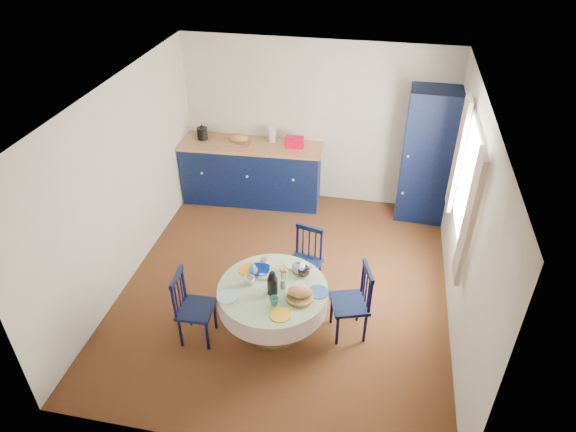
% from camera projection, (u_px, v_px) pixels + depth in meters
% --- Properties ---
extents(floor, '(4.50, 4.50, 0.00)m').
position_uv_depth(floor, '(286.00, 286.00, 6.53)').
color(floor, black).
rests_on(floor, ground).
extents(ceiling, '(4.50, 4.50, 0.00)m').
position_uv_depth(ceiling, '(285.00, 98.00, 5.13)').
color(ceiling, white).
rests_on(ceiling, wall_back).
extents(wall_back, '(4.00, 0.02, 2.50)m').
position_uv_depth(wall_back, '(315.00, 124.00, 7.66)').
color(wall_back, beige).
rests_on(wall_back, floor).
extents(wall_left, '(0.02, 4.50, 2.50)m').
position_uv_depth(wall_left, '(122.00, 185.00, 6.16)').
color(wall_left, beige).
rests_on(wall_left, floor).
extents(wall_right, '(0.02, 4.50, 2.50)m').
position_uv_depth(wall_right, '(468.00, 223.00, 5.51)').
color(wall_right, beige).
rests_on(wall_right, floor).
extents(window, '(0.10, 1.74, 1.45)m').
position_uv_depth(window, '(466.00, 186.00, 5.60)').
color(window, white).
rests_on(window, wall_right).
extents(kitchen_counter, '(2.21, 0.79, 1.21)m').
position_uv_depth(kitchen_counter, '(252.00, 171.00, 8.00)').
color(kitchen_counter, black).
rests_on(kitchen_counter, floor).
extents(pantry_cabinet, '(0.72, 0.53, 2.00)m').
position_uv_depth(pantry_cabinet, '(427.00, 156.00, 7.33)').
color(pantry_cabinet, black).
rests_on(pantry_cabinet, floor).
extents(dining_table, '(1.18, 1.18, 0.99)m').
position_uv_depth(dining_table, '(274.00, 296.00, 5.50)').
color(dining_table, '#523917').
rests_on(dining_table, floor).
extents(chair_left, '(0.39, 0.41, 0.88)m').
position_uv_depth(chair_left, '(192.00, 307.00, 5.58)').
color(chair_left, black).
rests_on(chair_left, floor).
extents(chair_far, '(0.46, 0.45, 0.87)m').
position_uv_depth(chair_far, '(305.00, 261.00, 6.25)').
color(chair_far, black).
rests_on(chair_far, floor).
extents(chair_right, '(0.50, 0.51, 0.91)m').
position_uv_depth(chair_right, '(353.00, 302.00, 5.63)').
color(chair_right, black).
rests_on(chair_right, floor).
extents(mug_a, '(0.12, 0.12, 0.09)m').
position_uv_depth(mug_a, '(249.00, 281.00, 5.46)').
color(mug_a, silver).
rests_on(mug_a, dining_table).
extents(mug_b, '(0.10, 0.10, 0.09)m').
position_uv_depth(mug_b, '(274.00, 301.00, 5.21)').
color(mug_b, '#2C7E71').
rests_on(mug_b, dining_table).
extents(mug_c, '(0.13, 0.13, 0.10)m').
position_uv_depth(mug_c, '(304.00, 272.00, 5.58)').
color(mug_c, black).
rests_on(mug_c, dining_table).
extents(mug_d, '(0.09, 0.09, 0.08)m').
position_uv_depth(mug_d, '(264.00, 262.00, 5.74)').
color(mug_d, silver).
rests_on(mug_d, dining_table).
extents(cobalt_bowl, '(0.22, 0.22, 0.05)m').
position_uv_depth(cobalt_bowl, '(260.00, 271.00, 5.63)').
color(cobalt_bowl, navy).
rests_on(cobalt_bowl, dining_table).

